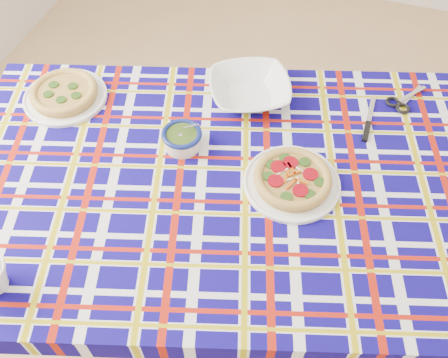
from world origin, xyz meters
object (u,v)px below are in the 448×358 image
(main_focaccia_plate, at_px, (292,179))
(dining_table, at_px, (224,194))
(pesto_bowl, at_px, (182,138))
(serving_bowl, at_px, (250,90))

(main_focaccia_plate, bearing_deg, dining_table, -167.45)
(main_focaccia_plate, distance_m, pesto_bowl, 0.32)
(main_focaccia_plate, bearing_deg, serving_bowl, 124.96)
(main_focaccia_plate, relative_size, pesto_bowl, 2.35)
(dining_table, height_order, serving_bowl, serving_bowl)
(dining_table, bearing_deg, pesto_bowl, 135.78)
(dining_table, relative_size, main_focaccia_plate, 6.13)
(pesto_bowl, bearing_deg, serving_bowl, 63.73)
(pesto_bowl, bearing_deg, dining_table, -28.01)
(dining_table, xyz_separation_m, main_focaccia_plate, (0.18, 0.04, 0.09))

